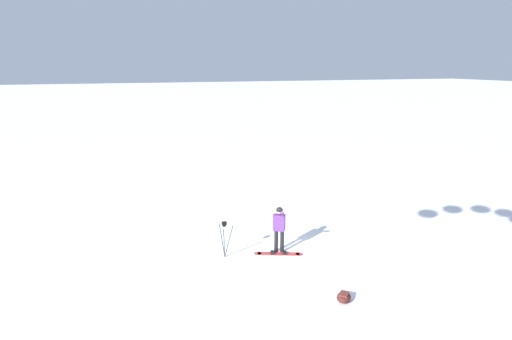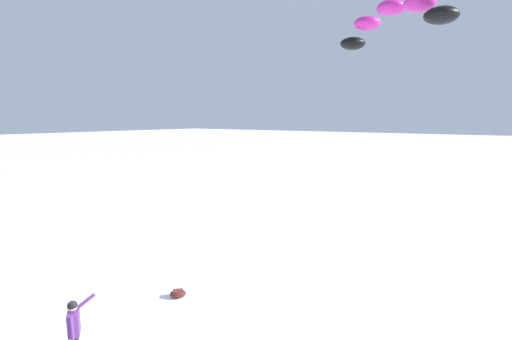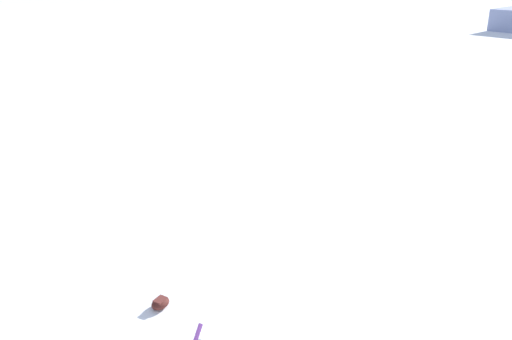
# 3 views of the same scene
# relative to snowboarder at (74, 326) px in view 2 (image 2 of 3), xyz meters

# --- Properties ---
(snowboarder) EXTENTS (0.78, 0.48, 1.75)m
(snowboarder) POSITION_rel_snowboarder_xyz_m (0.00, 0.00, 0.00)
(snowboarder) COLOR black
(snowboarder) RESTS_ON ground_plane
(traction_kite) EXTENTS (3.31, 4.43, 1.17)m
(traction_kite) POSITION_rel_snowboarder_xyz_m (8.13, -5.01, 8.21)
(traction_kite) COLOR black
(gear_bag_large) EXTENTS (0.67, 0.66, 0.26)m
(gear_bag_large) POSITION_rel_snowboarder_xyz_m (3.76, 0.48, -0.92)
(gear_bag_large) COLOR #4C1E19
(gear_bag_large) RESTS_ON ground_plane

